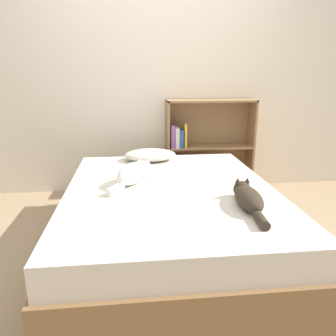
% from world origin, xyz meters
% --- Properties ---
extents(ground_plane, '(8.00, 8.00, 0.00)m').
position_xyz_m(ground_plane, '(0.00, 0.00, 0.00)').
color(ground_plane, '#997F60').
extents(wall_back, '(8.00, 0.06, 2.50)m').
position_xyz_m(wall_back, '(0.00, 1.38, 1.25)').
color(wall_back, silver).
rests_on(wall_back, ground_plane).
extents(bed, '(1.48, 1.91, 0.48)m').
position_xyz_m(bed, '(0.00, 0.00, 0.24)').
color(bed, brown).
rests_on(bed, ground_plane).
extents(pillow, '(0.47, 0.33, 0.10)m').
position_xyz_m(pillow, '(-0.10, 0.76, 0.53)').
color(pillow, beige).
rests_on(pillow, bed).
extents(cat_light, '(0.35, 0.46, 0.16)m').
position_xyz_m(cat_light, '(-0.25, 0.13, 0.56)').
color(cat_light, white).
rests_on(cat_light, bed).
extents(cat_dark, '(0.17, 0.53, 0.14)m').
position_xyz_m(cat_dark, '(0.43, -0.39, 0.54)').
color(cat_dark, '#33281E').
rests_on(cat_dark, bed).
extents(bookshelf, '(0.93, 0.26, 0.99)m').
position_xyz_m(bookshelf, '(0.53, 1.25, 0.51)').
color(bookshelf, '#8E6B47').
rests_on(bookshelf, ground_plane).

